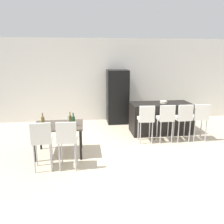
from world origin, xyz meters
TOP-DOWN VIEW (x-y plane):
  - ground_plane at (0.00, 0.00)m, footprint 10.00×10.00m
  - back_wall at (0.00, 2.76)m, footprint 10.00×0.12m
  - kitchen_island at (0.67, 1.06)m, footprint 1.80×0.85m
  - bar_chair_left at (-0.01, 0.25)m, footprint 0.42×0.42m
  - bar_chair_middle at (0.54, 0.25)m, footprint 0.41×0.41m
  - bar_chair_right at (1.04, 0.25)m, footprint 0.41×0.41m
  - bar_chair_far at (1.51, 0.25)m, footprint 0.43×0.43m
  - dining_table at (-2.24, -0.24)m, footprint 1.13×0.84m
  - dining_chair_near at (-2.49, -1.02)m, footprint 0.42×0.42m
  - dining_chair_far at (-1.99, -1.02)m, footprint 0.42×0.42m
  - wine_bottle_inner at (-2.56, -0.39)m, footprint 0.08×0.08m
  - wine_bottle_left at (-1.96, -0.26)m, footprint 0.06×0.06m
  - wine_bottle_near at (-1.89, -0.37)m, footprint 0.08×0.08m
  - wine_glass_middle at (-2.69, -0.57)m, footprint 0.07×0.07m
  - wine_glass_right at (-2.05, -0.06)m, footprint 0.07×0.07m
  - refrigerator at (-0.48, 2.32)m, footprint 0.72×0.68m
  - fruit_bowl at (0.74, 1.05)m, footprint 0.22×0.22m
  - potted_plant at (1.96, 2.31)m, footprint 0.37×0.37m

SIDE VIEW (x-z plane):
  - ground_plane at x=0.00m, z-range 0.00..0.00m
  - potted_plant at x=1.96m, z-range 0.05..0.62m
  - kitchen_island at x=0.67m, z-range 0.00..0.92m
  - dining_table at x=-2.24m, z-range 0.29..1.03m
  - bar_chair_left at x=-0.01m, z-range 0.17..1.22m
  - bar_chair_middle at x=0.54m, z-range 0.17..1.22m
  - bar_chair_right at x=1.04m, z-range 0.17..1.22m
  - bar_chair_far at x=1.51m, z-range 0.17..1.22m
  - dining_chair_near at x=-2.49m, z-range 0.17..1.22m
  - dining_chair_far at x=-1.99m, z-range 0.17..1.22m
  - wine_bottle_left at x=-1.96m, z-range 0.70..1.01m
  - wine_bottle_near at x=-1.89m, z-range 0.70..1.01m
  - wine_glass_middle at x=-2.69m, z-range 0.78..0.95m
  - wine_glass_right at x=-2.05m, z-range 0.78..0.95m
  - wine_bottle_inner at x=-2.56m, z-range 0.70..1.03m
  - refrigerator at x=-0.48m, z-range 0.00..1.84m
  - fruit_bowl at x=0.74m, z-range 0.92..0.99m
  - back_wall at x=0.00m, z-range 0.00..2.90m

